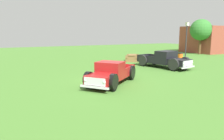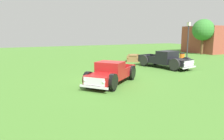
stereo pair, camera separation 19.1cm
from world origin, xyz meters
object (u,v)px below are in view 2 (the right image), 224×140
(trash_can, at_px, (182,57))
(lamp_post_near, at_px, (188,41))
(picnic_table, at_px, (134,57))
(pickup_truck_behind_left, at_px, (168,60))
(oak_tree_east, at_px, (203,30))
(pickup_truck_foreground, at_px, (110,74))

(trash_can, bearing_deg, lamp_post_near, -24.98)
(picnic_table, relative_size, trash_can, 2.45)
(pickup_truck_behind_left, height_order, lamp_post_near, lamp_post_near)
(picnic_table, xyz_separation_m, trash_can, (2.19, 5.34, -0.01))
(lamp_post_near, relative_size, oak_tree_east, 0.84)
(lamp_post_near, height_order, picnic_table, lamp_post_near)
(pickup_truck_foreground, relative_size, lamp_post_near, 1.08)
(pickup_truck_foreground, height_order, oak_tree_east, oak_tree_east)
(pickup_truck_foreground, xyz_separation_m, pickup_truck_behind_left, (-3.41, 7.64, 0.06))
(pickup_truck_behind_left, relative_size, trash_can, 5.84)
(lamp_post_near, height_order, trash_can, lamp_post_near)
(pickup_truck_behind_left, xyz_separation_m, picnic_table, (-5.55, -0.25, -0.27))
(lamp_post_near, relative_size, trash_can, 4.70)
(oak_tree_east, bearing_deg, lamp_post_near, -57.13)
(pickup_truck_foreground, xyz_separation_m, picnic_table, (-8.96, 7.39, -0.21))
(lamp_post_near, bearing_deg, trash_can, 155.02)
(pickup_truck_behind_left, relative_size, oak_tree_east, 1.04)
(lamp_post_near, bearing_deg, pickup_truck_behind_left, -65.95)
(lamp_post_near, bearing_deg, oak_tree_east, 122.87)
(pickup_truck_foreground, relative_size, trash_can, 5.06)
(lamp_post_near, bearing_deg, picnic_table, -127.13)
(pickup_truck_behind_left, distance_m, picnic_table, 5.56)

